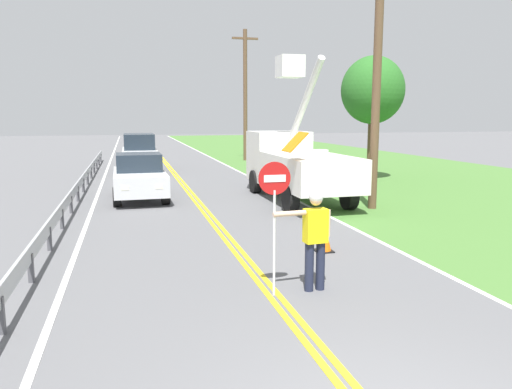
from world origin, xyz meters
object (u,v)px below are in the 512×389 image
(utility_pole_near, at_px, (376,89))
(traffic_cone_lead, at_px, (324,237))
(utility_bucket_truck, at_px, (294,161))
(utility_pole_mid, at_px, (245,93))
(stop_sign_paddle, at_px, (274,198))
(roadside_tree_verge, at_px, (373,91))
(oncoming_suv_second, at_px, (139,152))
(oncoming_sedan_nearest, at_px, (139,177))
(flagger_worker, at_px, (315,233))

(utility_pole_near, xyz_separation_m, traffic_cone_lead, (-3.62, -4.59, -3.62))
(utility_bucket_truck, xyz_separation_m, traffic_cone_lead, (-1.71, -7.16, -1.07))
(traffic_cone_lead, bearing_deg, utility_bucket_truck, 76.52)
(utility_pole_mid, bearing_deg, stop_sign_paddle, -102.19)
(utility_bucket_truck, bearing_deg, roadside_tree_verge, 38.99)
(utility_pole_mid, bearing_deg, traffic_cone_lead, -98.91)
(stop_sign_paddle, relative_size, roadside_tree_verge, 0.39)
(stop_sign_paddle, height_order, traffic_cone_lead, stop_sign_paddle)
(oncoming_suv_second, xyz_separation_m, roadside_tree_verge, (10.79, -6.58, 3.21))
(oncoming_sedan_nearest, xyz_separation_m, utility_pole_near, (7.53, -3.82, 3.13))
(flagger_worker, distance_m, oncoming_suv_second, 20.60)
(oncoming_sedan_nearest, xyz_separation_m, oncoming_suv_second, (0.23, 9.70, 0.23))
(flagger_worker, height_order, oncoming_suv_second, oncoming_suv_second)
(flagger_worker, distance_m, utility_pole_near, 8.90)
(stop_sign_paddle, xyz_separation_m, oncoming_suv_second, (-1.78, 20.51, -0.65))
(utility_bucket_truck, height_order, utility_pole_near, utility_pole_near)
(oncoming_suv_second, bearing_deg, oncoming_sedan_nearest, -91.34)
(utility_pole_near, bearing_deg, utility_pole_mid, 89.86)
(traffic_cone_lead, bearing_deg, utility_pole_mid, 81.09)
(oncoming_suv_second, bearing_deg, utility_bucket_truck, -63.74)
(oncoming_sedan_nearest, height_order, oncoming_suv_second, oncoming_suv_second)
(utility_bucket_truck, height_order, utility_pole_mid, utility_pole_mid)
(oncoming_suv_second, relative_size, roadside_tree_verge, 0.78)
(flagger_worker, relative_size, roadside_tree_verge, 0.31)
(stop_sign_paddle, height_order, utility_pole_near, utility_pole_near)
(flagger_worker, relative_size, traffic_cone_lead, 2.61)
(flagger_worker, xyz_separation_m, stop_sign_paddle, (-0.77, -0.07, 0.66))
(utility_bucket_truck, distance_m, oncoming_suv_second, 12.21)
(utility_bucket_truck, xyz_separation_m, oncoming_sedan_nearest, (-5.63, 1.25, -0.58))
(utility_pole_near, bearing_deg, oncoming_suv_second, 118.40)
(flagger_worker, bearing_deg, utility_pole_near, 55.48)
(oncoming_suv_second, distance_m, roadside_tree_verge, 13.04)
(oncoming_suv_second, distance_m, utility_pole_near, 15.63)
(oncoming_suv_second, bearing_deg, traffic_cone_lead, -78.49)
(utility_pole_mid, bearing_deg, flagger_worker, -100.59)
(roadside_tree_verge, bearing_deg, oncoming_sedan_nearest, -164.21)
(flagger_worker, relative_size, utility_pole_mid, 0.21)
(utility_pole_mid, height_order, traffic_cone_lead, utility_pole_mid)
(oncoming_suv_second, relative_size, utility_pole_mid, 0.52)
(oncoming_sedan_nearest, relative_size, roadside_tree_verge, 0.70)
(stop_sign_paddle, distance_m, utility_pole_near, 9.19)
(stop_sign_paddle, bearing_deg, flagger_worker, 4.89)
(utility_pole_near, distance_m, traffic_cone_lead, 6.88)
(stop_sign_paddle, bearing_deg, utility_bucket_truck, 69.24)
(traffic_cone_lead, bearing_deg, stop_sign_paddle, -128.48)
(stop_sign_paddle, distance_m, oncoming_suv_second, 20.59)
(flagger_worker, distance_m, utility_bucket_truck, 9.92)
(utility_bucket_truck, relative_size, traffic_cone_lead, 9.77)
(utility_bucket_truck, relative_size, utility_pole_near, 0.90)
(stop_sign_paddle, distance_m, traffic_cone_lead, 3.36)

